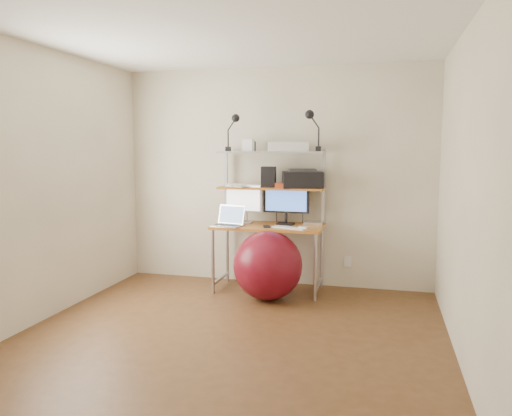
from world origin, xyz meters
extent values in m
plane|color=brown|center=(0.00, 0.00, 0.00)|extent=(3.60, 3.60, 0.00)
plane|color=white|center=(0.00, 0.00, 2.50)|extent=(3.60, 3.60, 0.00)
plane|color=#EFE5C8|center=(0.00, 1.80, 1.25)|extent=(3.60, 0.00, 3.60)
plane|color=#EFE5C8|center=(0.00, -1.80, 1.25)|extent=(3.60, 0.00, 3.60)
plane|color=#EFE5C8|center=(-1.80, 0.00, 1.25)|extent=(0.00, 3.60, 3.60)
plane|color=#EFE5C8|center=(1.80, 0.00, 1.25)|extent=(0.00, 3.60, 3.60)
cube|color=#B86C23|center=(0.00, 1.44, 0.72)|extent=(1.20, 0.60, 0.03)
cylinder|color=#A8A7AC|center=(-0.56, 1.18, 0.35)|extent=(0.04, 0.04, 0.71)
cylinder|color=#A8A7AC|center=(-0.56, 1.70, 0.35)|extent=(0.04, 0.04, 0.71)
cylinder|color=#A8A7AC|center=(0.56, 1.18, 0.35)|extent=(0.04, 0.04, 0.71)
cylinder|color=#A8A7AC|center=(0.56, 1.70, 0.35)|extent=(0.04, 0.04, 0.71)
cube|color=#A8A7AC|center=(-0.57, 1.70, 1.15)|extent=(0.03, 0.04, 0.84)
cube|color=#A8A7AC|center=(0.57, 1.70, 1.15)|extent=(0.03, 0.04, 0.84)
cube|color=#B86C23|center=(0.00, 1.57, 1.14)|extent=(1.18, 0.34, 0.02)
cube|color=#A8A7AC|center=(0.00, 1.57, 1.54)|extent=(1.18, 0.34, 0.02)
cube|color=white|center=(0.85, 1.79, 0.30)|extent=(0.08, 0.01, 0.12)
cube|color=silver|center=(-0.31, 1.51, 0.75)|extent=(0.19, 0.15, 0.01)
cylinder|color=silver|center=(-0.31, 1.53, 0.81)|extent=(0.03, 0.03, 0.11)
cube|color=silver|center=(-0.31, 1.53, 1.03)|extent=(0.43, 0.03, 0.32)
plane|color=silver|center=(-0.31, 1.52, 1.03)|extent=(0.39, 0.00, 0.39)
cube|color=black|center=(0.17, 1.54, 0.75)|extent=(0.19, 0.15, 0.01)
cylinder|color=black|center=(0.17, 1.56, 0.81)|extent=(0.03, 0.03, 0.11)
cube|color=black|center=(0.17, 1.56, 1.02)|extent=(0.52, 0.05, 0.31)
plane|color=blue|center=(0.17, 1.54, 1.02)|extent=(0.46, 0.02, 0.47)
cube|color=silver|center=(-0.41, 1.26, 0.75)|extent=(0.36, 0.29, 0.02)
cube|color=#2D2D2F|center=(-0.41, 1.26, 0.76)|extent=(0.29, 0.19, 0.00)
cube|color=silver|center=(-0.39, 1.37, 0.86)|extent=(0.32, 0.14, 0.21)
plane|color=#7A9DCC|center=(-0.39, 1.37, 0.86)|extent=(0.30, 0.14, 0.28)
cube|color=white|center=(0.26, 1.28, 0.75)|extent=(0.39, 0.23, 0.01)
cube|color=white|center=(0.41, 1.27, 0.75)|extent=(0.10, 0.07, 0.02)
cube|color=silver|center=(0.48, 1.57, 0.76)|extent=(0.21, 0.21, 0.04)
cube|color=black|center=(0.01, 1.31, 0.75)|extent=(0.11, 0.15, 0.01)
cube|color=black|center=(0.35, 1.58, 1.24)|extent=(0.49, 0.40, 0.18)
cube|color=#2D2D2F|center=(0.35, 1.58, 1.34)|extent=(0.34, 0.28, 0.03)
cube|color=black|center=(-0.04, 1.60, 1.27)|extent=(0.17, 0.17, 0.23)
cube|color=#BD3F1E|center=(0.16, 1.49, 1.18)|extent=(0.21, 0.15, 0.05)
cube|color=white|center=(0.18, 1.58, 1.60)|extent=(0.49, 0.38, 0.10)
cube|color=silver|center=(0.18, 1.58, 1.66)|extent=(0.41, 0.30, 0.02)
cube|color=white|center=(-0.25, 1.53, 1.62)|extent=(0.12, 0.10, 0.13)
cube|color=#2D2D2F|center=(-0.27, 1.61, 1.61)|extent=(0.14, 0.14, 0.11)
cube|color=black|center=(-0.48, 1.51, 1.58)|extent=(0.05, 0.06, 0.05)
cylinder|color=black|center=(-0.48, 1.51, 1.69)|extent=(0.02, 0.02, 0.18)
sphere|color=black|center=(-0.39, 1.50, 1.91)|extent=(0.09, 0.09, 0.09)
cube|color=black|center=(0.53, 1.49, 1.58)|extent=(0.05, 0.06, 0.05)
cylinder|color=black|center=(0.53, 1.49, 1.70)|extent=(0.02, 0.02, 0.19)
sphere|color=black|center=(0.44, 1.48, 1.94)|extent=(0.10, 0.10, 0.10)
sphere|color=maroon|center=(0.07, 1.12, 0.36)|extent=(0.73, 0.73, 0.73)
cube|color=white|center=(-0.38, 1.59, 1.15)|extent=(0.27, 0.32, 0.00)
cube|color=white|center=(-0.32, 1.52, 1.16)|extent=(0.31, 0.34, 0.00)
cube|color=white|center=(-0.37, 1.55, 1.16)|extent=(0.27, 0.32, 0.00)
cube|color=white|center=(-0.39, 1.57, 1.17)|extent=(0.32, 0.35, 0.00)
camera|label=1|loc=(1.22, -3.86, 1.59)|focal=35.00mm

